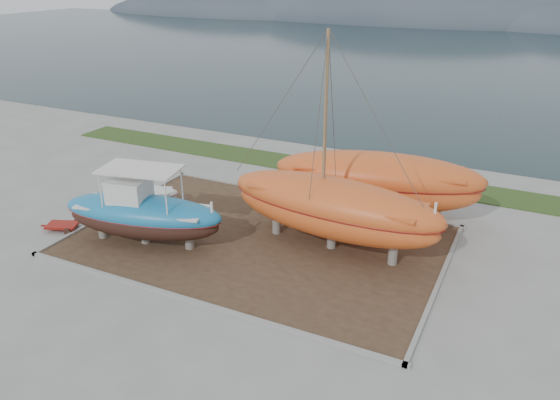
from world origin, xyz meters
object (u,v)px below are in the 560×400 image
at_px(red_trailer, 63,227).
at_px(blue_caique, 142,206).
at_px(white_dinghy, 143,197).
at_px(orange_sailboat, 335,147).
at_px(orange_bare_hull, 377,188).

bearing_deg(red_trailer, blue_caique, -13.57).
xyz_separation_m(white_dinghy, orange_sailboat, (11.61, 0.11, 4.61)).
bearing_deg(red_trailer, white_dinghy, 42.88).
distance_m(orange_sailboat, red_trailer, 15.19).
bearing_deg(blue_caique, white_dinghy, 118.20).
distance_m(blue_caique, white_dinghy, 4.81).
distance_m(orange_sailboat, orange_bare_hull, 5.47).
bearing_deg(blue_caique, red_trailer, 176.33).
bearing_deg(blue_caique, orange_sailboat, 11.05).
xyz_separation_m(orange_sailboat, orange_bare_hull, (0.94, 4.19, -3.38)).
xyz_separation_m(blue_caique, red_trailer, (-4.98, -0.71, -1.89)).
height_order(white_dinghy, orange_bare_hull, orange_bare_hull).
xyz_separation_m(white_dinghy, red_trailer, (-2.02, -4.24, -0.51)).
distance_m(blue_caique, orange_sailboat, 9.92).
bearing_deg(orange_bare_hull, orange_sailboat, -113.62).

